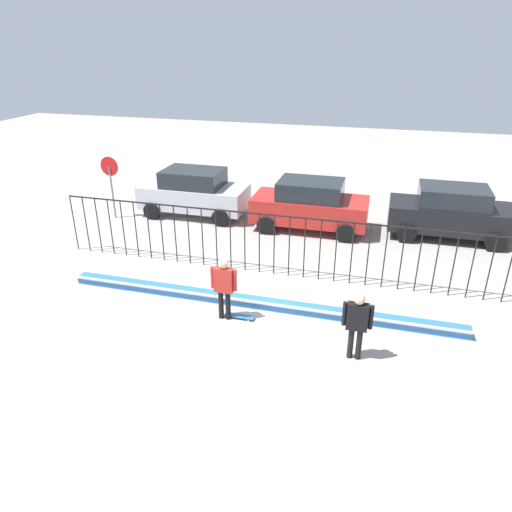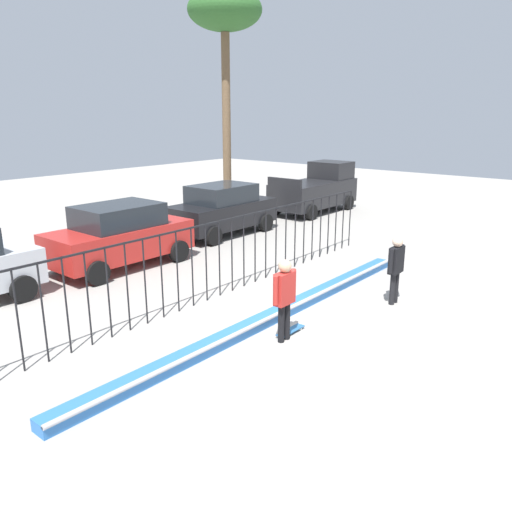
{
  "view_description": "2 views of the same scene",
  "coord_description": "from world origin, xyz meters",
  "px_view_note": "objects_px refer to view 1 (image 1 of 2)",
  "views": [
    {
      "loc": [
        2.98,
        -9.93,
        6.73
      ],
      "look_at": [
        -0.1,
        1.17,
        1.36
      ],
      "focal_mm": 33.1,
      "sensor_mm": 36.0,
      "label": 1
    },
    {
      "loc": [
        -8.4,
        -5.66,
        4.52
      ],
      "look_at": [
        0.04,
        1.33,
        1.42
      ],
      "focal_mm": 35.8,
      "sensor_mm": 36.0,
      "label": 2
    }
  ],
  "objects_px": {
    "skateboard": "(239,316)",
    "stop_sign": "(111,179)",
    "camera_operator": "(357,320)",
    "parked_car_red": "(310,205)",
    "parked_car_black": "(451,212)",
    "skateboarder": "(224,283)",
    "parked_car_silver": "(194,192)"
  },
  "relations": [
    {
      "from": "skateboard",
      "to": "stop_sign",
      "type": "distance_m",
      "value": 9.43
    },
    {
      "from": "skateboard",
      "to": "camera_operator",
      "type": "bearing_deg",
      "value": -15.55
    },
    {
      "from": "skateboard",
      "to": "parked_car_red",
      "type": "bearing_deg",
      "value": 85.28
    },
    {
      "from": "camera_operator",
      "to": "parked_car_black",
      "type": "height_order",
      "value": "parked_car_black"
    },
    {
      "from": "skateboarder",
      "to": "skateboard",
      "type": "distance_m",
      "value": 1.05
    },
    {
      "from": "parked_car_silver",
      "to": "parked_car_black",
      "type": "xyz_separation_m",
      "value": [
        9.87,
        0.24,
        0.0
      ]
    },
    {
      "from": "camera_operator",
      "to": "stop_sign",
      "type": "height_order",
      "value": "stop_sign"
    },
    {
      "from": "skateboard",
      "to": "parked_car_black",
      "type": "xyz_separation_m",
      "value": [
        5.72,
        7.36,
        0.91
      ]
    },
    {
      "from": "camera_operator",
      "to": "parked_car_red",
      "type": "xyz_separation_m",
      "value": [
        -2.36,
        7.71,
        -0.04
      ]
    },
    {
      "from": "camera_operator",
      "to": "parked_car_black",
      "type": "distance_m",
      "value": 8.69
    },
    {
      "from": "parked_car_silver",
      "to": "parked_car_black",
      "type": "height_order",
      "value": "same"
    },
    {
      "from": "skateboarder",
      "to": "stop_sign",
      "type": "height_order",
      "value": "stop_sign"
    },
    {
      "from": "parked_car_black",
      "to": "camera_operator",
      "type": "bearing_deg",
      "value": -107.1
    },
    {
      "from": "parked_car_black",
      "to": "stop_sign",
      "type": "relative_size",
      "value": 1.72
    },
    {
      "from": "skateboarder",
      "to": "parked_car_black",
      "type": "distance_m",
      "value": 9.63
    },
    {
      "from": "skateboarder",
      "to": "parked_car_silver",
      "type": "height_order",
      "value": "parked_car_silver"
    },
    {
      "from": "parked_car_black",
      "to": "stop_sign",
      "type": "height_order",
      "value": "stop_sign"
    },
    {
      "from": "parked_car_silver",
      "to": "parked_car_black",
      "type": "distance_m",
      "value": 9.87
    },
    {
      "from": "parked_car_silver",
      "to": "stop_sign",
      "type": "relative_size",
      "value": 1.72
    },
    {
      "from": "skateboarder",
      "to": "camera_operator",
      "type": "relative_size",
      "value": 1.02
    },
    {
      "from": "skateboarder",
      "to": "parked_car_silver",
      "type": "distance_m",
      "value": 8.14
    },
    {
      "from": "camera_operator",
      "to": "parked_car_silver",
      "type": "bearing_deg",
      "value": -25.6
    },
    {
      "from": "parked_car_red",
      "to": "stop_sign",
      "type": "xyz_separation_m",
      "value": [
        -7.84,
        -0.87,
        0.64
      ]
    },
    {
      "from": "skateboard",
      "to": "parked_car_black",
      "type": "bearing_deg",
      "value": 53.12
    },
    {
      "from": "camera_operator",
      "to": "stop_sign",
      "type": "relative_size",
      "value": 0.67
    },
    {
      "from": "skateboarder",
      "to": "parked_car_silver",
      "type": "bearing_deg",
      "value": 143.57
    },
    {
      "from": "parked_car_silver",
      "to": "stop_sign",
      "type": "height_order",
      "value": "stop_sign"
    },
    {
      "from": "skateboarder",
      "to": "parked_car_black",
      "type": "relative_size",
      "value": 0.4
    },
    {
      "from": "camera_operator",
      "to": "parked_car_black",
      "type": "relative_size",
      "value": 0.39
    },
    {
      "from": "parked_car_red",
      "to": "skateboarder",
      "type": "bearing_deg",
      "value": -101.66
    },
    {
      "from": "parked_car_red",
      "to": "parked_car_silver",
      "type": "bearing_deg",
      "value": 173.28
    },
    {
      "from": "skateboarder",
      "to": "parked_car_red",
      "type": "bearing_deg",
      "value": 107.31
    }
  ]
}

